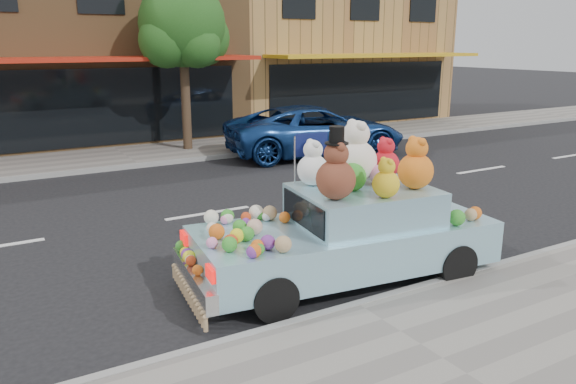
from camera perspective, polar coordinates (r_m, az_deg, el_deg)
ground at (r=11.53m, az=-8.12°, el=-2.16°), size 120.00×120.00×0.00m
near_sidewalk at (r=6.45m, az=15.41°, el=-16.40°), size 60.00×3.00×0.12m
far_sidewalk at (r=17.55m, az=-16.24°, el=3.49°), size 60.00×3.00×0.12m
near_kerb at (r=7.42m, az=7.02°, el=-11.53°), size 60.00×0.12×0.13m
far_kerb at (r=16.13m, az=-14.91°, el=2.63°), size 60.00×0.12×0.13m
storefront_mid at (r=22.60m, az=-20.51°, el=14.73°), size 10.00×9.80×7.30m
storefront_right at (r=26.31m, az=2.22°, el=15.52°), size 10.00×9.80×7.30m
street_tree at (r=17.88m, az=-10.63°, el=15.74°), size 3.00×2.70×5.22m
car_blue at (r=17.24m, az=2.82°, el=6.24°), size 5.86×3.50×1.52m
art_car at (r=8.11m, az=6.00°, el=-3.41°), size 4.66×2.27×2.32m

